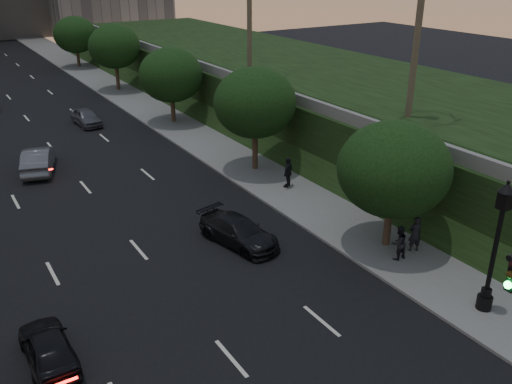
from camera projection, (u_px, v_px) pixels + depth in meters
road_surface at (57, 155)px, 38.37m from camera, size 16.00×140.00×0.02m
sidewalk_right at (189, 131)px, 43.31m from camera, size 4.50×140.00×0.15m
embankment at (321, 94)px, 46.68m from camera, size 18.00×90.00×4.00m
parapet_wall at (235, 78)px, 41.62m from camera, size 0.35×90.00×0.70m
tree_right_a at (394, 169)px, 24.65m from camera, size 5.20×5.20×6.24m
tree_right_b at (255, 103)px, 33.78m from camera, size 5.20×5.20×6.74m
tree_right_c at (171, 75)px, 44.09m from camera, size 5.20×5.20×6.24m
tree_right_d at (114, 46)px, 54.78m from camera, size 5.20×5.20×6.74m
tree_right_e at (75, 35)px, 66.64m from camera, size 5.20×5.20×6.24m
street_lamp at (494, 253)px, 20.42m from camera, size 0.64×0.64×5.62m
sedan_near_left at (48, 347)px, 18.51m from camera, size 1.55×3.81×1.30m
sedan_mid_left at (38, 160)px, 35.12m from camera, size 3.05×5.13×1.60m
sedan_near_right at (239, 231)px, 26.28m from camera, size 2.82×4.86×1.32m
sedan_far_right at (86, 117)px, 44.78m from camera, size 1.87×4.14×1.38m
pedestrian_a at (415, 234)px, 25.24m from camera, size 0.76×0.64×1.77m
pedestrian_b at (399, 243)px, 24.58m from camera, size 0.83×0.67×1.65m
pedestrian_c at (288, 172)px, 32.31m from camera, size 1.17×0.97×1.87m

